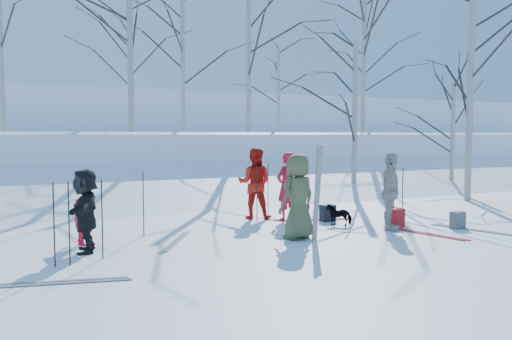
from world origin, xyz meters
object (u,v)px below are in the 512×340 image
skier_red_seated (83,222)px  dog (339,215)px  skier_cream_east (390,192)px  skier_red_north (287,186)px  backpack_red (396,218)px  skier_redor_behind (255,183)px  backpack_grey (458,220)px  skier_olive_center (298,197)px  backpack_dark (328,213)px  skier_grey_west (85,211)px

skier_red_seated → dog: size_ratio=1.56×
skier_cream_east → skier_red_north: bearing=84.2°
skier_red_seated → backpack_red: size_ratio=2.15×
skier_red_north → skier_red_seated: size_ratio=1.85×
skier_redor_behind → backpack_grey: 4.78m
skier_olive_center → skier_redor_behind: skier_redor_behind is taller
skier_red_north → skier_red_seated: (-4.80, -0.80, -0.38)m
dog → backpack_dark: dog is taller
skier_red_north → dog: size_ratio=2.89×
backpack_red → skier_red_north: bearing=135.6°
skier_grey_west → backpack_grey: bearing=92.5°
dog → backpack_red: (1.06, -0.72, -0.03)m
skier_red_seated → backpack_grey: size_ratio=2.38×
skier_red_north → skier_olive_center: bearing=50.3°
skier_red_seated → dog: (5.59, -0.29, -0.21)m
dog → backpack_red: size_ratio=1.38×
skier_red_seated → backpack_grey: 7.96m
skier_redor_behind → skier_olive_center: bearing=116.9°
skier_redor_behind → skier_cream_east: bearing=159.7°
skier_grey_west → dog: bearing=104.0°
backpack_grey → skier_olive_center: bearing=172.2°
skier_red_north → backpack_grey: 3.95m
skier_red_seated → backpack_red: 6.73m
skier_grey_west → backpack_red: (6.65, -0.40, -0.53)m
backpack_red → backpack_dark: (-1.00, 1.29, -0.01)m
skier_red_seated → skier_grey_west: skier_grey_west is taller
backpack_grey → backpack_dark: 2.92m
skier_redor_behind → skier_red_seated: (-4.21, -1.40, -0.43)m
skier_cream_east → skier_redor_behind: bearing=86.6°
skier_grey_west → backpack_dark: (5.66, 0.89, -0.54)m
skier_red_north → backpack_dark: size_ratio=4.18×
dog → skier_redor_behind: bearing=-103.3°
skier_red_seated → skier_cream_east: (6.25, -1.26, 0.40)m
backpack_grey → skier_red_seated: bearing=167.4°
skier_olive_center → backpack_grey: bearing=157.2°
skier_red_north → dog: skier_red_north is taller
skier_olive_center → backpack_red: (2.68, 0.21, -0.65)m
skier_red_north → backpack_red: skier_red_north is taller
skier_red_seated → backpack_red: skier_red_seated is taller
skier_olive_center → backpack_dark: skier_olive_center is taller
skier_cream_east → backpack_red: bearing=-7.9°
skier_olive_center → skier_red_seated: (-3.97, 1.21, -0.41)m
dog → backpack_dark: (0.06, 0.57, -0.04)m
skier_red_seated → backpack_grey: bearing=-123.8°
skier_redor_behind → skier_grey_west: bearing=57.5°
skier_red_north → skier_red_seated: bearing=-7.7°
skier_red_north → dog: (0.78, -1.09, -0.59)m
dog → backpack_grey: bearing=93.9°
dog → skier_red_north: bearing=-106.8°
skier_olive_center → backpack_grey: skier_olive_center is taller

